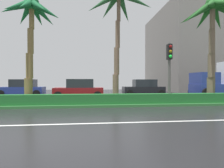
# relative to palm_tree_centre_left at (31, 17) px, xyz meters

# --- Properties ---
(ground_plane) EXTENTS (90.00, 42.00, 0.10)m
(ground_plane) POSITION_rel_palm_tree_centre_left_xyz_m (2.66, 1.37, -5.62)
(ground_plane) COLOR black
(near_lane_divider_stripe) EXTENTS (81.00, 0.14, 0.01)m
(near_lane_divider_stripe) POSITION_rel_palm_tree_centre_left_xyz_m (2.66, -5.63, -5.57)
(near_lane_divider_stripe) COLOR white
(near_lane_divider_stripe) RESTS_ON ground_plane
(median_strip) EXTENTS (85.50, 4.00, 0.15)m
(median_strip) POSITION_rel_palm_tree_centre_left_xyz_m (2.66, 0.37, -5.50)
(median_strip) COLOR #2D6B33
(median_strip) RESTS_ON ground_plane
(median_hedge) EXTENTS (76.50, 0.70, 0.60)m
(median_hedge) POSITION_rel_palm_tree_centre_left_xyz_m (2.66, -1.03, -5.12)
(median_hedge) COLOR #1E6028
(median_hedge) RESTS_ON median_strip
(palm_tree_centre_left) EXTENTS (3.78, 3.72, 6.80)m
(palm_tree_centre_left) POSITION_rel_palm_tree_centre_left_xyz_m (0.00, 0.00, 0.00)
(palm_tree_centre_left) COLOR brown
(palm_tree_centre_left) RESTS_ON median_strip
(palm_tree_centre) EXTENTS (4.75, 4.49, 7.91)m
(palm_tree_centre) POSITION_rel_palm_tree_centre_left_xyz_m (5.64, 0.45, 1.00)
(palm_tree_centre) COLOR brown
(palm_tree_centre) RESTS_ON median_strip
(palm_tree_centre_right) EXTENTS (4.53, 4.72, 7.10)m
(palm_tree_centre_right) POSITION_rel_palm_tree_centre_left_xyz_m (11.96, -0.48, 0.21)
(palm_tree_centre_right) COLOR brown
(palm_tree_centre_right) RESTS_ON median_strip
(traffic_signal_median_right) EXTENTS (0.28, 0.43, 3.78)m
(traffic_signal_median_right) POSITION_rel_palm_tree_centre_left_xyz_m (8.66, -1.03, -2.82)
(traffic_signal_median_right) COLOR #4C4C47
(traffic_signal_median_right) RESTS_ON median_strip
(car_in_traffic_second) EXTENTS (4.30, 2.02, 1.72)m
(car_in_traffic_second) POSITION_rel_palm_tree_centre_left_xyz_m (-3.12, 7.55, -4.75)
(car_in_traffic_second) COLOR navy
(car_in_traffic_second) RESTS_ON ground_plane
(car_in_traffic_third) EXTENTS (4.30, 2.02, 1.72)m
(car_in_traffic_third) POSITION_rel_palm_tree_centre_left_xyz_m (2.71, 4.59, -4.75)
(car_in_traffic_third) COLOR maroon
(car_in_traffic_third) RESTS_ON ground_plane
(car_in_traffic_fourth) EXTENTS (4.30, 2.02, 1.72)m
(car_in_traffic_fourth) POSITION_rel_palm_tree_centre_left_xyz_m (9.33, 7.10, -4.75)
(car_in_traffic_fourth) COLOR black
(car_in_traffic_fourth) RESTS_ON ground_plane
(building_far_right) EXTENTS (21.27, 15.13, 13.32)m
(building_far_right) POSITION_rel_palm_tree_centre_left_xyz_m (25.79, 18.63, 1.08)
(building_far_right) COLOR slate
(building_far_right) RESTS_ON ground_plane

